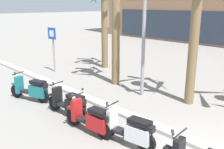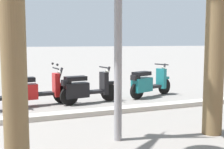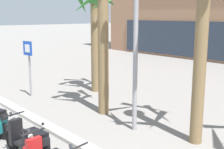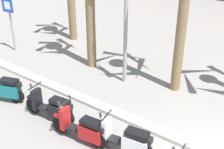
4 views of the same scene
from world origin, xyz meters
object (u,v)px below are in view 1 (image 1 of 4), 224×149
at_px(scooter_teal_far_back, 32,89).
at_px(scooter_black_gap_after_mid, 69,103).
at_px(scooter_red_lead_nearest, 91,119).
at_px(palm_tree_near_sign, 104,6).
at_px(crossing_sign, 53,45).
at_px(scooter_white_second_in_line, 130,130).

bearing_deg(scooter_teal_far_back, scooter_black_gap_after_mid, 5.96).
xyz_separation_m(scooter_red_lead_nearest, palm_tree_near_sign, (-5.55, 5.57, 3.05)).
bearing_deg(scooter_black_gap_after_mid, scooter_teal_far_back, -174.04).
bearing_deg(crossing_sign, palm_tree_near_sign, 66.67).
distance_m(scooter_white_second_in_line, palm_tree_near_sign, 9.11).
bearing_deg(scooter_red_lead_nearest, crossing_sign, 156.74).
bearing_deg(scooter_white_second_in_line, crossing_sign, 161.98).
distance_m(scooter_teal_far_back, scooter_black_gap_after_mid, 2.17).
relative_size(scooter_red_lead_nearest, scooter_white_second_in_line, 1.02).
height_order(crossing_sign, palm_tree_near_sign, palm_tree_near_sign).
height_order(scooter_white_second_in_line, palm_tree_near_sign, palm_tree_near_sign).
bearing_deg(scooter_teal_far_back, scooter_red_lead_nearest, 0.19).
distance_m(scooter_red_lead_nearest, crossing_sign, 7.38).
distance_m(scooter_white_second_in_line, crossing_sign, 8.41).
xyz_separation_m(scooter_black_gap_after_mid, scooter_white_second_in_line, (2.61, 0.09, 0.00)).
height_order(scooter_black_gap_after_mid, scooter_white_second_in_line, same).
distance_m(scooter_black_gap_after_mid, scooter_red_lead_nearest, 1.40).
height_order(scooter_white_second_in_line, crossing_sign, crossing_sign).
bearing_deg(scooter_teal_far_back, palm_tree_near_sign, 109.81).
distance_m(scooter_black_gap_after_mid, scooter_white_second_in_line, 2.61).
relative_size(scooter_teal_far_back, crossing_sign, 0.74).
height_order(scooter_teal_far_back, scooter_black_gap_after_mid, same).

